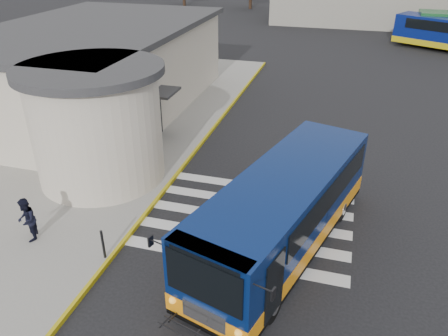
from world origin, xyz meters
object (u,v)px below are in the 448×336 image
(pedestrian_a, at_px, (98,175))
(pedestrian_b, at_px, (27,220))
(transit_bus, at_px, (283,215))
(bollard, at_px, (103,244))

(pedestrian_a, bearing_deg, pedestrian_b, -176.38)
(transit_bus, relative_size, pedestrian_b, 6.42)
(transit_bus, height_order, pedestrian_b, transit_bus)
(transit_bus, distance_m, bollard, 5.85)
(pedestrian_a, xyz_separation_m, pedestrian_b, (-0.64, -3.50, 0.04))
(pedestrian_a, xyz_separation_m, bollard, (2.29, -3.67, -0.23))
(transit_bus, bearing_deg, bollard, -140.72)
(transit_bus, height_order, pedestrian_a, transit_bus)
(transit_bus, bearing_deg, pedestrian_a, -174.13)
(pedestrian_b, bearing_deg, pedestrian_a, 139.22)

